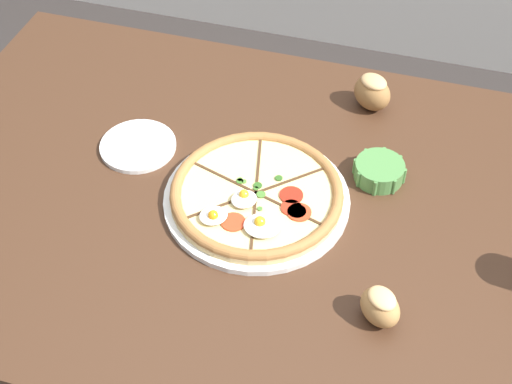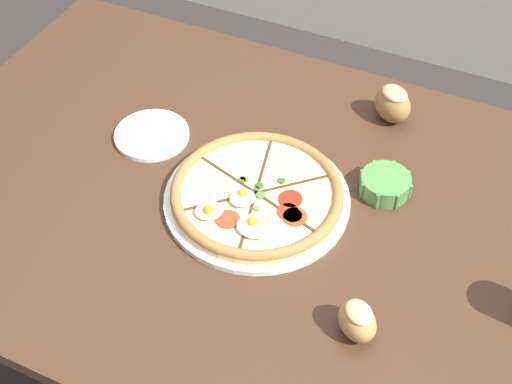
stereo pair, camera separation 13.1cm
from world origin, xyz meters
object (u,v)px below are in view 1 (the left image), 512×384
Objects in this scene: pizza at (256,197)px; bread_piece_near at (380,306)px; bread_piece_mid at (372,92)px; side_saucer at (138,146)px; dining_table at (295,239)px; ramekin_bowl at (379,171)px.

bread_piece_near is at bearing -35.55° from pizza.
bread_piece_mid reaches higher than bread_piece_near.
pizza is 0.28m from side_saucer.
dining_table is 4.50× the size of pizza.
dining_table is 15.33× the size of ramekin_bowl.
ramekin_bowl is at bearing -75.83° from bread_piece_mid.
side_saucer reaches higher than dining_table.
bread_piece_mid is (-0.05, 0.21, 0.02)m from ramekin_bowl.
side_saucer is at bearing -148.61° from bread_piece_mid.
ramekin_bowl is 0.67× the size of side_saucer.
bread_piece_mid is (0.08, 0.33, 0.12)m from dining_table.
bread_piece_near is 0.54m from bread_piece_mid.
ramekin_bowl is (0.21, 0.13, 0.00)m from pizza.
side_saucer is (-0.53, 0.27, -0.03)m from bread_piece_near.
bread_piece_mid reaches higher than side_saucer.
bread_piece_near is (0.18, -0.19, 0.12)m from dining_table.
dining_table is at bearing -135.88° from ramekin_bowl.
ramekin_bowl is 0.22m from bread_piece_mid.
bread_piece_mid is at bearing 76.95° from dining_table.
bread_piece_near is 0.59× the size of side_saucer.
ramekin_bowl reaches higher than side_saucer.
bread_piece_near is (0.26, -0.19, 0.02)m from pizza.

